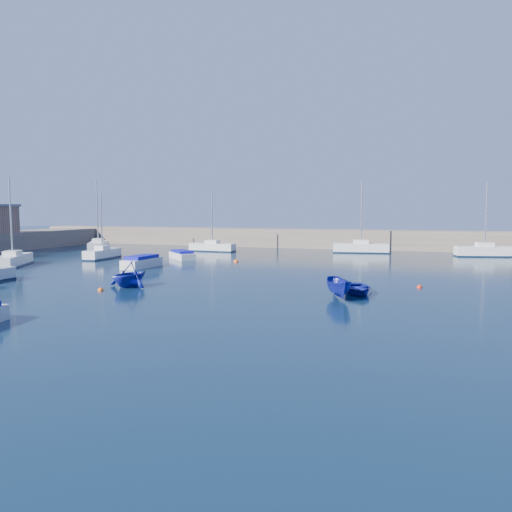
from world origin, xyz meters
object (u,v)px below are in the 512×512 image
(motorboat_2, at_px, (182,255))
(dinghy_right, at_px, (339,288))
(sailboat_4, at_px, (98,245))
(sailboat_5, at_px, (212,247))
(sailboat_7, at_px, (484,251))
(sailboat_2, at_px, (13,260))
(sailboat_6, at_px, (361,248))
(dinghy_center, at_px, (357,288))
(dinghy_left, at_px, (129,274))
(sailboat_3, at_px, (102,253))
(motorboat_1, at_px, (142,262))

(motorboat_2, relative_size, dinghy_right, 1.32)
(sailboat_4, distance_m, sailboat_5, 15.62)
(sailboat_7, bearing_deg, sailboat_2, 105.69)
(sailboat_5, xyz_separation_m, dinghy_right, (21.11, -29.01, 0.06))
(sailboat_4, xyz_separation_m, sailboat_6, (33.88, 6.86, 0.04))
(dinghy_center, bearing_deg, sailboat_5, 111.45)
(dinghy_left, bearing_deg, sailboat_6, 78.47)
(sailboat_3, distance_m, dinghy_center, 32.77)
(sailboat_3, xyz_separation_m, sailboat_6, (26.17, 16.69, 0.07))
(sailboat_7, relative_size, dinghy_right, 2.56)
(sailboat_6, relative_size, dinghy_right, 2.69)
(dinghy_center, xyz_separation_m, dinghy_left, (-15.54, -2.31, 0.54))
(sailboat_4, relative_size, motorboat_2, 2.12)
(dinghy_left, bearing_deg, sailboat_3, 139.07)
(sailboat_7, bearing_deg, sailboat_4, 83.60)
(sailboat_3, xyz_separation_m, motorboat_2, (8.43, 2.63, -0.14))
(motorboat_2, height_order, dinghy_right, dinghy_right)
(sailboat_7, xyz_separation_m, dinghy_center, (-10.75, -30.33, -0.29))
(sailboat_7, bearing_deg, dinghy_left, 127.21)
(sailboat_4, height_order, sailboat_6, sailboat_4)
(sailboat_3, bearing_deg, sailboat_7, 17.35)
(sailboat_5, height_order, sailboat_7, sailboat_7)
(sailboat_2, xyz_separation_m, sailboat_6, (29.94, 25.58, 0.06))
(sailboat_3, relative_size, sailboat_7, 0.86)
(sailboat_2, xyz_separation_m, motorboat_1, (12.35, 3.01, -0.06))
(sailboat_2, bearing_deg, sailboat_5, 36.64)
(motorboat_2, distance_m, dinghy_left, 19.88)
(dinghy_right, bearing_deg, sailboat_6, 72.21)
(sailboat_7, bearing_deg, sailboat_5, 82.06)
(sailboat_7, relative_size, dinghy_left, 2.52)
(sailboat_2, height_order, sailboat_5, sailboat_2)
(motorboat_2, xyz_separation_m, dinghy_left, (5.60, -19.07, 0.45))
(sailboat_4, distance_m, dinghy_center, 44.31)
(sailboat_6, height_order, dinghy_right, sailboat_6)
(sailboat_2, relative_size, sailboat_7, 0.99)
(sailboat_5, distance_m, sailboat_6, 18.95)
(dinghy_center, bearing_deg, sailboat_3, 136.70)
(sailboat_4, xyz_separation_m, dinghy_left, (21.74, -26.27, 0.28))
(dinghy_center, distance_m, dinghy_left, 15.72)
(sailboat_7, bearing_deg, motorboat_2, 99.11)
(sailboat_4, height_order, dinghy_left, sailboat_4)
(sailboat_7, distance_m, dinghy_left, 41.90)
(sailboat_6, bearing_deg, dinghy_center, 178.19)
(sailboat_6, xyz_separation_m, dinghy_center, (3.40, -30.83, -0.29))
(dinghy_right, bearing_deg, sailboat_2, 144.98)
(sailboat_3, height_order, sailboat_4, sailboat_4)
(sailboat_3, distance_m, sailboat_4, 12.50)
(dinghy_right, bearing_deg, sailboat_7, 48.12)
(dinghy_left, xyz_separation_m, dinghy_right, (14.71, 0.18, -0.25))
(dinghy_center, relative_size, dinghy_left, 1.02)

